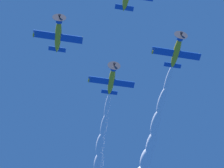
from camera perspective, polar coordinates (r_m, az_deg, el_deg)
The scene contains 3 objects.
airplane_left_wingman at distance 91.45m, azimuth 7.95°, elevation 4.06°, with size 9.74×8.74×2.84m.
airplane_right_wingman at distance 91.08m, azimuth -6.65°, elevation 6.12°, with size 9.75×8.74×2.82m.
airplane_slot_tail at distance 95.96m, azimuth -0.05°, elevation 0.56°, with size 9.76×8.74×2.78m.
Camera 1 is at (13.75, 43.21, 1.42)m, focal length 74.25 mm.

